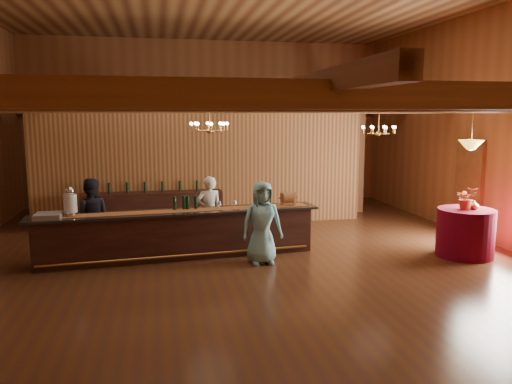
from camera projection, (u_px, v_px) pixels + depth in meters
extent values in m
plane|color=#4A2814|center=(242.00, 258.00, 10.60)|extent=(14.00, 14.00, 0.00)
cube|color=#975934|center=(208.00, 123.00, 16.97)|extent=(12.00, 0.10, 5.50)
cube|color=#975934|center=(411.00, 153.00, 3.39)|extent=(12.00, 0.10, 5.50)
cube|color=#975934|center=(502.00, 127.00, 11.32)|extent=(0.10, 14.00, 5.50)
cube|color=brown|center=(336.00, 95.00, 4.78)|extent=(11.90, 0.20, 0.28)
cube|color=brown|center=(276.00, 102.00, 7.20)|extent=(11.90, 0.20, 0.28)
cube|color=brown|center=(246.00, 105.00, 9.63)|extent=(11.90, 0.20, 0.28)
cube|color=brown|center=(228.00, 107.00, 12.05)|extent=(11.90, 0.20, 0.28)
cube|color=brown|center=(216.00, 109.00, 14.48)|extent=(11.90, 0.20, 0.28)
cube|color=brown|center=(208.00, 110.00, 16.71)|extent=(11.90, 0.20, 0.28)
cube|color=brown|center=(2.00, 97.00, 9.23)|extent=(0.18, 13.90, 0.22)
cube|color=brown|center=(242.00, 99.00, 10.09)|extent=(0.18, 13.90, 0.22)
cube|color=brown|center=(443.00, 100.00, 10.95)|extent=(0.18, 13.90, 0.22)
cube|color=brown|center=(56.00, 167.00, 13.86)|extent=(0.20, 0.20, 3.20)
cube|color=brown|center=(360.00, 161.00, 15.58)|extent=(0.20, 0.20, 3.20)
cube|color=#935B2E|center=(203.00, 169.00, 13.66)|extent=(9.00, 0.18, 3.10)
cube|color=white|center=(470.00, 174.00, 12.46)|extent=(0.12, 1.05, 1.75)
cube|color=#371A15|center=(244.00, 193.00, 16.04)|extent=(1.20, 0.60, 1.10)
cube|color=#965928|center=(149.00, 197.00, 15.47)|extent=(1.00, 0.60, 1.00)
cube|color=#371A15|center=(179.00, 235.00, 10.60)|extent=(5.80, 1.12, 0.96)
cube|color=black|center=(178.00, 212.00, 10.52)|extent=(6.10, 1.27, 0.05)
cube|color=maroon|center=(178.00, 211.00, 10.52)|extent=(5.69, 0.87, 0.01)
cylinder|color=#BF8D41|center=(180.00, 256.00, 10.28)|extent=(5.56, 0.52, 0.05)
cylinder|color=silver|center=(71.00, 214.00, 9.98)|extent=(0.18, 0.18, 0.08)
cylinder|color=silver|center=(70.00, 203.00, 9.94)|extent=(0.26, 0.26, 0.36)
sphere|color=silver|center=(70.00, 191.00, 9.90)|extent=(0.18, 0.18, 0.18)
cube|color=gray|center=(49.00, 216.00, 9.77)|extent=(0.50, 0.50, 0.10)
cube|color=#965928|center=(282.00, 199.00, 11.09)|extent=(0.06, 0.06, 0.30)
cube|color=#965928|center=(294.00, 199.00, 11.14)|extent=(0.06, 0.06, 0.30)
cylinder|color=#965928|center=(288.00, 198.00, 11.11)|extent=(0.24, 0.24, 0.24)
cylinder|color=black|center=(175.00, 203.00, 10.59)|extent=(0.07, 0.07, 0.30)
cylinder|color=black|center=(184.00, 203.00, 10.64)|extent=(0.07, 0.07, 0.30)
cylinder|color=black|center=(188.00, 203.00, 10.67)|extent=(0.07, 0.07, 0.30)
cylinder|color=black|center=(196.00, 202.00, 10.71)|extent=(0.07, 0.07, 0.30)
cube|color=#371A15|center=(155.00, 211.00, 13.23)|extent=(3.58, 0.56, 1.01)
cylinder|color=maroon|center=(465.00, 233.00, 10.70)|extent=(1.19, 1.19, 1.03)
cylinder|color=#BF8D41|center=(209.00, 119.00, 10.56)|extent=(0.02, 0.02, 0.52)
sphere|color=#BF8D41|center=(209.00, 131.00, 10.60)|extent=(0.12, 0.12, 0.12)
torus|color=#BF8D41|center=(209.00, 126.00, 10.58)|extent=(0.80, 0.80, 0.04)
cylinder|color=#BF8D41|center=(379.00, 120.00, 11.63)|extent=(0.02, 0.02, 0.61)
sphere|color=#BF8D41|center=(378.00, 134.00, 11.68)|extent=(0.12, 0.12, 0.12)
torus|color=#BF8D41|center=(378.00, 129.00, 11.66)|extent=(0.80, 0.80, 0.04)
cylinder|color=#BF8D41|center=(472.00, 125.00, 10.35)|extent=(0.02, 0.02, 0.80)
cone|color=gold|center=(471.00, 145.00, 10.41)|extent=(0.52, 0.52, 0.20)
imported|color=white|center=(209.00, 212.00, 11.46)|extent=(0.64, 0.46, 1.64)
imported|color=black|center=(91.00, 216.00, 10.84)|extent=(0.81, 0.63, 1.67)
imported|color=#76BBC3|center=(262.00, 223.00, 10.13)|extent=(0.85, 0.58, 1.70)
imported|color=#2C5924|center=(285.00, 196.00, 14.52)|extent=(0.88, 0.77, 1.37)
imported|color=#AA3F20|center=(466.00, 198.00, 10.57)|extent=(0.54, 0.50, 0.49)
imported|color=#BF8D41|center=(474.00, 202.00, 10.55)|extent=(0.20, 0.20, 0.31)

